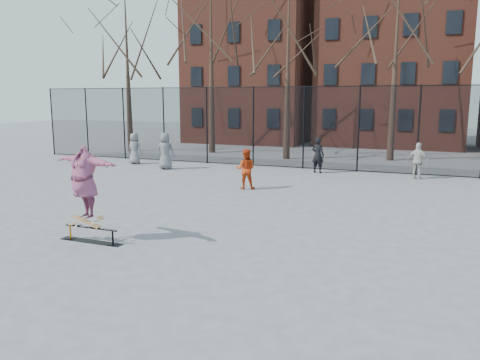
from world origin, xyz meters
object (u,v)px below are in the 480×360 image
at_px(bystander_red, 246,169).
at_px(bystander_white, 418,161).
at_px(skateboard, 87,224).
at_px(bystander_grey, 165,151).
at_px(skate_rail, 91,236).
at_px(bystander_black, 318,155).
at_px(skater, 85,187).
at_px(bystander_extra, 135,148).

distance_m(bystander_red, bystander_white, 7.73).
relative_size(skateboard, bystander_grey, 0.47).
height_order(skateboard, bystander_grey, bystander_grey).
bearing_deg(skateboard, skate_rail, 0.00).
bearing_deg(bystander_black, bystander_red, 84.74).
distance_m(skate_rail, skater, 1.19).
height_order(skater, bystander_extra, skater).
height_order(bystander_black, bystander_white, bystander_black).
distance_m(skateboard, bystander_extra, 13.62).
height_order(bystander_black, bystander_extra, bystander_black).
distance_m(bystander_grey, bystander_black, 7.31).
relative_size(skate_rail, bystander_grey, 0.96).
height_order(skate_rail, bystander_white, bystander_white).
height_order(skateboard, bystander_red, bystander_red).
bearing_deg(bystander_grey, skate_rail, 98.40).
relative_size(bystander_grey, bystander_white, 1.15).
bearing_deg(bystander_white, skate_rail, 77.39).
bearing_deg(bystander_black, bystander_grey, 26.79).
xyz_separation_m(skateboard, bystander_white, (7.17, 12.48, 0.35)).
bearing_deg(bystander_red, bystander_grey, -44.35).
xyz_separation_m(bystander_black, bystander_white, (4.33, 0.00, -0.05)).
xyz_separation_m(skate_rail, bystander_red, (1.03, 7.63, 0.62)).
xyz_separation_m(skate_rail, bystander_extra, (-6.85, 11.84, 0.67)).
relative_size(bystander_grey, bystander_red, 1.17).
distance_m(bystander_red, bystander_extra, 8.93).
distance_m(skateboard, skater, 0.91).
xyz_separation_m(skate_rail, bystander_white, (7.05, 12.48, 0.63)).
relative_size(skate_rail, skateboard, 2.02).
relative_size(skater, bystander_grey, 1.19).
height_order(bystander_grey, bystander_extra, bystander_grey).
xyz_separation_m(skater, bystander_extra, (-6.73, 11.84, -0.52)).
bearing_deg(skater, skateboard, 0.00).
distance_m(skateboard, bystander_red, 7.73).
bearing_deg(skate_rail, bystander_extra, 120.04).
xyz_separation_m(bystander_grey, bystander_extra, (-2.44, 0.98, -0.07)).
height_order(bystander_grey, bystander_black, bystander_grey).
relative_size(bystander_red, bystander_extra, 0.94).
bearing_deg(bystander_red, bystander_white, -154.84).
bearing_deg(skater, bystander_grey, 126.63).
xyz_separation_m(skate_rail, bystander_grey, (-4.40, 10.86, 0.74)).
height_order(skate_rail, skateboard, skateboard).
xyz_separation_m(bystander_red, bystander_white, (6.02, 4.85, 0.01)).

